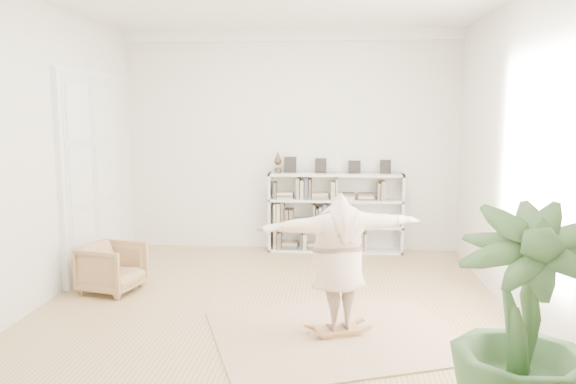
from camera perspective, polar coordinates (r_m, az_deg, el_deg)
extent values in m
plane|color=#93714C|center=(6.75, -1.80, -11.79)|extent=(6.00, 6.00, 0.00)
plane|color=silver|center=(9.34, 0.30, 5.11)|extent=(5.50, 0.00, 5.50)
plane|color=silver|center=(3.42, -7.82, -0.47)|extent=(5.50, 0.00, 5.50)
plane|color=silver|center=(7.22, -24.14, 3.46)|extent=(0.00, 6.00, 6.00)
plane|color=silver|center=(6.63, 22.50, 3.19)|extent=(0.00, 6.00, 6.00)
cube|color=white|center=(9.34, 0.28, 15.62)|extent=(5.50, 0.12, 0.18)
cube|color=white|center=(8.40, -19.46, 1.54)|extent=(0.08, 1.78, 2.92)
cube|color=silver|center=(8.03, -20.50, 1.20)|extent=(0.06, 0.78, 2.80)
cube|color=silver|center=(8.75, -18.27, 1.86)|extent=(0.06, 0.78, 2.80)
cube|color=silver|center=(9.31, -1.82, -2.03)|extent=(0.04, 0.35, 1.30)
cube|color=silver|center=(9.31, 11.50, -2.19)|extent=(0.04, 0.35, 1.30)
cube|color=silver|center=(9.40, 4.84, -1.95)|extent=(2.20, 0.04, 1.30)
cube|color=silver|center=(9.39, 4.79, -5.91)|extent=(2.20, 0.35, 0.04)
cube|color=silver|center=(9.29, 4.82, -3.46)|extent=(2.20, 0.35, 0.04)
cube|color=silver|center=(9.22, 4.85, -0.84)|extent=(2.20, 0.35, 0.04)
cube|color=silver|center=(9.16, 4.89, 1.76)|extent=(2.20, 0.35, 0.04)
cube|color=black|center=(9.22, 0.23, 2.71)|extent=(0.18, 0.07, 0.24)
cube|color=black|center=(9.20, 3.34, 2.68)|extent=(0.18, 0.07, 0.24)
cube|color=black|center=(9.20, 6.77, 2.63)|extent=(0.18, 0.07, 0.24)
cube|color=black|center=(9.23, 9.87, 2.59)|extent=(0.18, 0.07, 0.24)
imported|color=tan|center=(7.62, -17.42, -7.34)|extent=(0.83, 0.81, 0.63)
cube|color=tan|center=(6.04, 5.06, -14.21)|extent=(3.04, 2.74, 0.02)
cube|color=#9A6A3D|center=(6.01, 5.07, -13.68)|extent=(0.52, 0.42, 0.03)
cube|color=#9A6A3D|center=(6.02, 5.07, -13.96)|extent=(0.31, 0.15, 0.04)
cube|color=#9A6A3D|center=(6.02, 5.07, -13.96)|extent=(0.31, 0.15, 0.04)
cube|color=#9A6A3D|center=(6.01, 5.07, -13.68)|extent=(0.18, 0.11, 0.09)
cube|color=#9A6A3D|center=(6.01, 5.07, -13.68)|extent=(0.18, 0.11, 0.09)
imported|color=beige|center=(5.77, 5.17, -6.70)|extent=(1.80, 1.05, 1.42)
imported|color=#305128|center=(4.22, 22.75, -12.77)|extent=(1.14, 1.14, 1.69)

